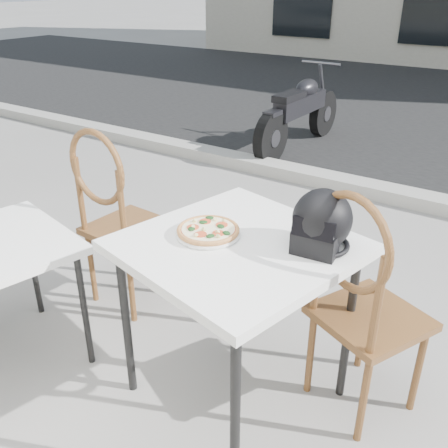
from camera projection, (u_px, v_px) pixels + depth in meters
The scene contains 9 objects.
ground at pixel (225, 416), 2.36m from camera, with size 80.00×80.00×0.00m, color gray.
curb at pixel (406, 197), 4.57m from camera, with size 30.00×0.25×0.12m, color #9C9A92.
cafe_table_main at pixel (238, 258), 2.17m from camera, with size 1.07×1.07×0.85m.
plate at pixel (208, 234), 2.19m from camera, with size 0.36×0.36×0.02m.
pizza at pixel (208, 230), 2.18m from camera, with size 0.36×0.36×0.03m.
helmet at pixel (321, 223), 2.05m from camera, with size 0.27×0.28×0.26m.
cafe_chair_main at pixel (361, 297), 2.14m from camera, with size 0.58×0.58×1.14m.
cafe_chair_side at pixel (116, 211), 2.91m from camera, with size 0.47×0.47×1.16m.
motorcycle at pixel (300, 114), 5.90m from camera, with size 0.50×1.92×0.96m.
Camera 1 is at (0.95, -1.43, 1.87)m, focal length 40.00 mm.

